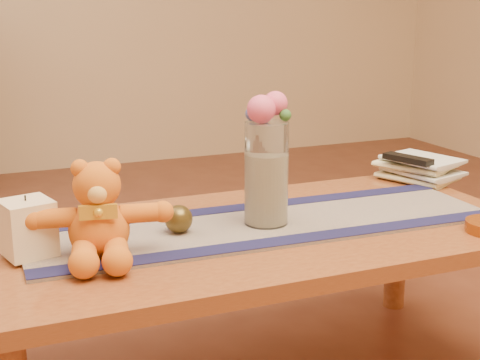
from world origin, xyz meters
name	(u,v)px	position (x,y,z in m)	size (l,w,h in m)	color
coffee_table_top	(258,235)	(0.00, 0.00, 0.43)	(1.40, 0.70, 0.04)	brown
table_leg_br	(397,249)	(0.64, 0.29, 0.21)	(0.07, 0.07, 0.41)	brown
persian_runner	(264,224)	(0.02, 0.01, 0.45)	(1.20, 0.35, 0.01)	#1C1B4C
runner_border_near	(288,240)	(0.02, -0.14, 0.46)	(1.20, 0.06, 0.00)	#161541
runner_border_far	(243,207)	(0.03, 0.15, 0.46)	(1.20, 0.06, 0.00)	#161541
teddy_bear	(98,210)	(-0.41, -0.06, 0.56)	(0.31, 0.25, 0.21)	orange
pillar_candle	(28,228)	(-0.56, 0.01, 0.52)	(0.10, 0.10, 0.12)	#FBDFB9
candle_wick	(25,198)	(-0.56, 0.01, 0.59)	(0.00, 0.00, 0.01)	black
glass_vase	(266,174)	(0.02, 0.00, 0.59)	(0.11, 0.11, 0.26)	silver
potpourri_fill	(266,189)	(0.02, 0.00, 0.55)	(0.09, 0.09, 0.18)	beige
rose_left	(261,109)	(0.00, -0.01, 0.75)	(0.07, 0.07, 0.07)	#EA5282
rose_right	(275,103)	(0.05, 0.01, 0.76)	(0.06, 0.06, 0.06)	#EA5282
blue_flower_back	(265,109)	(0.03, 0.04, 0.75)	(0.04, 0.04, 0.04)	#4F59AB
blue_flower_side	(252,114)	(-0.01, 0.02, 0.74)	(0.04, 0.04, 0.04)	#4F59AB
leaf_sprig	(285,115)	(0.06, -0.02, 0.74)	(0.03, 0.03, 0.03)	#33662D
bronze_ball	(179,219)	(-0.20, 0.02, 0.49)	(0.07, 0.07, 0.07)	#493A18
book_bottom	(404,182)	(0.59, 0.21, 0.46)	(0.17, 0.22, 0.02)	#F8F0C0
book_lower	(406,176)	(0.60, 0.21, 0.48)	(0.16, 0.22, 0.02)	#F8F0C0
book_upper	(402,170)	(0.58, 0.21, 0.50)	(0.17, 0.22, 0.02)	#F8F0C0
book_top	(406,164)	(0.60, 0.21, 0.52)	(0.16, 0.22, 0.02)	#F8F0C0
tv_remote	(408,159)	(0.59, 0.20, 0.54)	(0.04, 0.16, 0.02)	black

